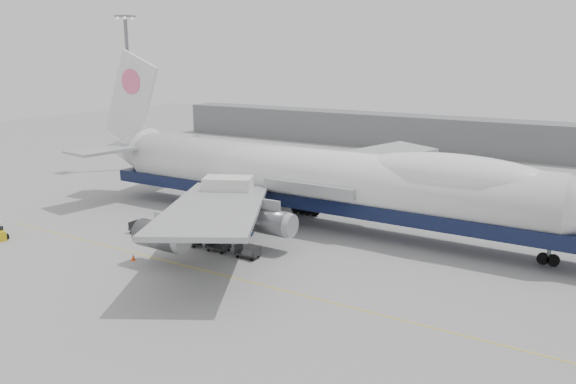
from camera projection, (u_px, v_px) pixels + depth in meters
The scene contains 12 objects.
ground at pixel (256, 255), 55.52m from camera, with size 260.00×260.00×0.00m, color gray.
apron_line at pixel (219, 274), 50.55m from camera, with size 60.00×0.15×0.01m, color gold.
hangar at pixel (406, 132), 117.74m from camera, with size 110.00×8.00×7.00m, color slate.
floodlight_mast at pixel (129, 85), 93.30m from camera, with size 2.40×2.40×25.43m.
airliner at pixel (320, 178), 63.79m from camera, with size 67.00×55.30×19.98m.
catering_truck at pixel (229, 202), 61.88m from camera, with size 6.26×5.42×6.24m.
traffic_cone at pixel (133, 257), 53.92m from camera, with size 0.42×0.42×0.62m.
dolly_0 at pixel (140, 229), 61.85m from camera, with size 2.30×1.35×1.30m.
dolly_1 at pixel (165, 234), 60.01m from camera, with size 2.30×1.35×1.30m.
dolly_2 at pixel (191, 240), 58.16m from camera, with size 2.30×1.35×1.30m.
dolly_3 at pixel (218, 246), 56.32m from camera, with size 2.30×1.35×1.30m.
dolly_4 at pixel (248, 253), 54.47m from camera, with size 2.30×1.35×1.30m.
Camera 1 is at (30.06, -43.09, 19.24)m, focal length 35.00 mm.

